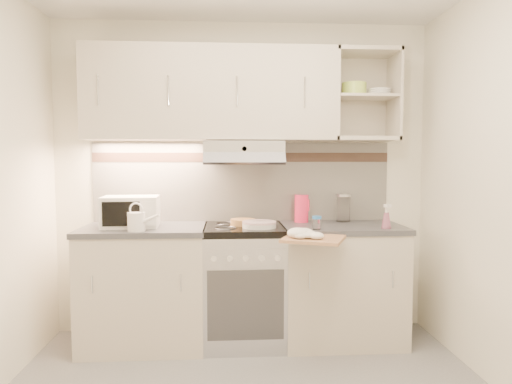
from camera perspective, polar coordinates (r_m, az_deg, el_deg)
room_shell at (r=2.71m, az=-0.90°, el=8.87°), size 3.04×2.84×2.52m
base_cabinet_left at (r=3.62m, az=-13.71°, el=-11.62°), size 0.90×0.60×0.86m
worktop_left at (r=3.52m, az=-13.84°, el=-4.55°), size 0.92×0.62×0.04m
base_cabinet_right at (r=3.67m, az=10.53°, el=-11.35°), size 0.90×0.60×0.86m
worktop_right at (r=3.58m, az=10.62°, el=-4.38°), size 0.92×0.62×0.04m
electric_range at (r=3.56m, az=-1.50°, el=-11.42°), size 0.60×0.60×0.90m
microwave at (r=3.53m, az=-15.40°, el=-2.37°), size 0.42×0.32×0.23m
watering_can at (r=3.30m, az=-14.62°, el=-3.51°), size 0.24×0.13×0.20m
plate_stack at (r=3.37m, az=0.41°, el=-4.07°), size 0.25×0.25×0.05m
bread_loaf at (r=3.50m, az=-1.66°, el=-3.78°), size 0.19×0.19×0.05m
pink_pitcher at (r=3.67m, az=5.72°, el=-2.05°), size 0.12×0.11×0.22m
glass_jar at (r=3.77m, az=10.86°, el=-1.92°), size 0.12×0.12×0.22m
spice_jar at (r=3.30m, az=7.61°, el=-3.81°), size 0.07×0.07×0.10m
spray_bottle at (r=3.45m, az=15.99°, el=-3.19°), size 0.07×0.07×0.19m
cutting_board at (r=3.09m, az=7.20°, el=-5.83°), size 0.49×0.47×0.02m
dish_towel at (r=3.06m, az=6.66°, el=-5.06°), size 0.31×0.29×0.07m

